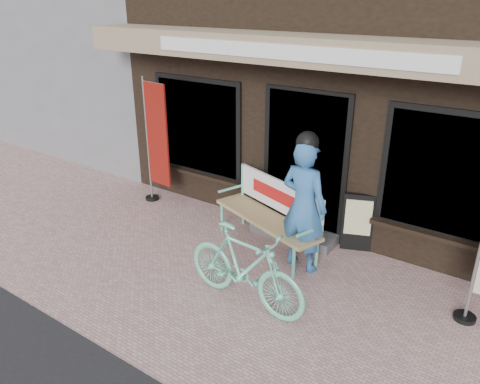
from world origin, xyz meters
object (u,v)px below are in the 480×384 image
Objects in this scene: nobori_red at (156,141)px; menu_stand at (358,222)px; bicycle at (245,267)px; person at (304,204)px; bench at (272,209)px.

menu_stand is (3.45, 0.41, -0.68)m from nobori_red.
bicycle is 0.76× the size of nobori_red.
nobori_red is at bearing 177.57° from person.
bicycle is at bearing -92.06° from person.
person is 1.21m from bicycle.
nobori_red is (-2.86, 1.55, 0.63)m from bicycle.
nobori_red is (-2.39, 0.19, 0.54)m from bench.
nobori_red reaches higher than bicycle.
person reaches higher than bicycle.
nobori_red is (-3.01, 0.44, 0.20)m from person.
bicycle is at bearing -128.57° from menu_stand.
bicycle is (0.46, -1.36, -0.09)m from bench.
person is 1.14× the size of bicycle.
person is 0.86× the size of nobori_red.
person is (0.62, -0.24, 0.34)m from bench.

